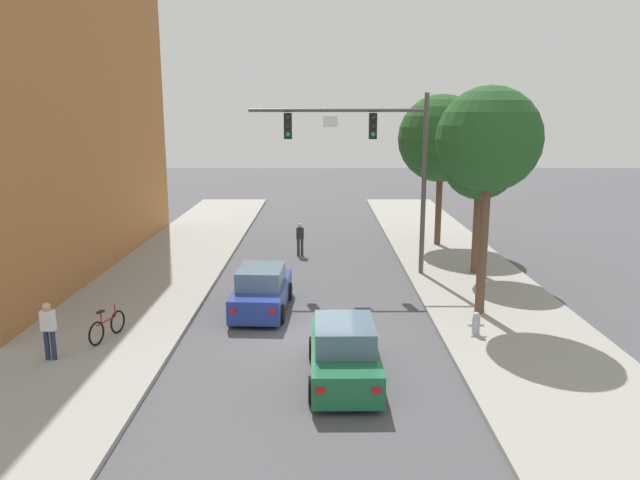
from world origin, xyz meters
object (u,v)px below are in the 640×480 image
Objects in this scene: car_lead_blue at (264,291)px; street_tree_nearest at (491,140)px; pedestrian_crossing_road at (302,238)px; street_tree_third at (444,139)px; pedestrian_sidewalk_left_walker at (51,328)px; fire_hydrant at (478,324)px; street_tree_second at (483,162)px; bicycle_leaning at (110,326)px; traffic_signal_mast at (376,150)px; car_following_green at (346,353)px.

street_tree_nearest reaches higher than car_lead_blue.
pedestrian_crossing_road is 8.73m from street_tree_third.
pedestrian_sidewalk_left_walker is 12.39m from fire_hydrant.
bicycle_leaning is at bearing -149.15° from street_tree_second.
pedestrian_sidewalk_left_walker reaches higher than fire_hydrant.
street_tree_second is at bearing 77.58° from street_tree_nearest.
fire_hydrant is 0.11× the size of street_tree_second.
traffic_signal_mast is 4.57× the size of pedestrian_crossing_road.
street_tree_nearest reaches higher than fire_hydrant.
pedestrian_sidewalk_left_walker is (-5.39, -4.66, 0.34)m from car_lead_blue.
car_following_green is 8.12m from pedestrian_sidewalk_left_walker.
street_tree_nearest is (7.49, -0.65, 5.25)m from car_lead_blue.
car_lead_blue is at bearing 40.84° from pedestrian_sidewalk_left_walker.
pedestrian_crossing_road is at bearing -164.03° from street_tree_third.
street_tree_second is (7.59, -3.68, 3.93)m from pedestrian_crossing_road.
pedestrian_sidewalk_left_walker is 0.95× the size of bicycle_leaning.
street_tree_nearest is at bearing -4.93° from car_lead_blue.
car_lead_blue is 1.01× the size of car_following_green.
bicycle_leaning is (-7.03, 2.46, -0.18)m from car_following_green.
street_tree_second is (4.40, 0.06, -0.53)m from traffic_signal_mast.
fire_hydrant is (12.23, 1.91, -0.56)m from pedestrian_sidewalk_left_walker.
car_following_green is at bearing -6.48° from pedestrian_sidewalk_left_walker.
traffic_signal_mast reaches higher than pedestrian_sidewalk_left_walker.
pedestrian_crossing_road is at bearing 96.53° from car_following_green.
street_tree_nearest is 5.55m from street_tree_second.
car_following_green is 7.45m from bicycle_leaning.
street_tree_nearest is 0.99× the size of street_tree_third.
traffic_signal_mast is at bearing 43.79° from pedestrian_sidewalk_left_walker.
pedestrian_sidewalk_left_walker reaches higher than car_following_green.
car_lead_blue is at bearing 158.12° from fire_hydrant.
street_tree_third reaches higher than car_following_green.
street_tree_second is 5.77m from street_tree_third.
fire_hydrant is (5.76, -11.08, -0.41)m from pedestrian_crossing_road.
street_tree_third is (13.55, 15.02, 4.52)m from pedestrian_sidewalk_left_walker.
pedestrian_sidewalk_left_walker is 2.28× the size of fire_hydrant.
car_following_green is (-1.60, -10.17, -4.65)m from traffic_signal_mast.
pedestrian_crossing_road is 12.14m from street_tree_nearest.
street_tree_second is (5.99, 10.24, 4.12)m from car_following_green.
fire_hydrant is 0.10× the size of street_tree_nearest.
car_following_green is 0.56× the size of street_tree_third.
car_following_green is (2.67, -5.58, 0.00)m from car_lead_blue.
traffic_signal_mast is at bearing -179.19° from street_tree_second.
car_lead_blue is 5.36m from bicycle_leaning.
car_lead_blue is 8.41m from pedestrian_crossing_road.
fire_hydrant is (11.20, 0.37, -0.03)m from bicycle_leaning.
pedestrian_crossing_road is (-1.59, 13.91, 0.19)m from car_following_green.
car_following_green is 12.56m from street_tree_second.
street_tree_nearest is (0.66, 2.10, 5.46)m from fire_hydrant.
pedestrian_crossing_road is 0.21× the size of street_tree_third.
pedestrian_sidewalk_left_walker is 1.93m from bicycle_leaning.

